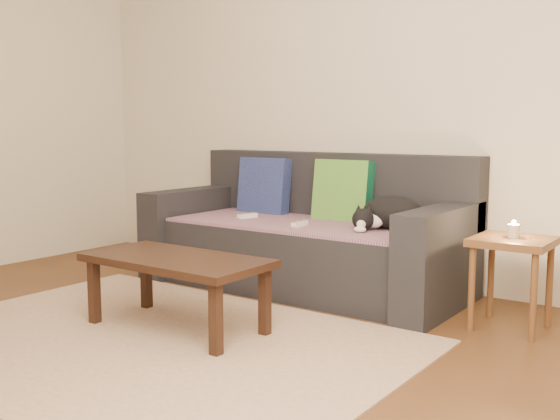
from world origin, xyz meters
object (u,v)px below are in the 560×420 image
Objects in this scene: wii_remote_b at (300,224)px; coffee_table at (176,266)px; cat at (390,213)px; wii_remote_a at (247,216)px; sofa at (307,240)px; side_table at (512,254)px.

wii_remote_b is 0.95m from coffee_table.
cat is 3.20× the size of wii_remote_a.
wii_remote_a is at bearing 109.23° from coffee_table.
cat reaches higher than wii_remote_a.
wii_remote_a is at bearing 74.58° from wii_remote_b.
sofa is 4.38× the size of cat.
sofa is 0.65m from cat.
sofa reaches higher than cat.
wii_remote_b is at bearing -175.49° from side_table.
coffee_table is at bearing -143.26° from side_table.
side_table is at bearing 36.74° from coffee_table.
wii_remote_b is at bearing -88.67° from wii_remote_a.
side_table is at bearing -76.90° from wii_remote_a.
sofa is 14.00× the size of wii_remote_b.
cat is 0.49× the size of coffee_table.
wii_remote_a is 1.75m from side_table.
cat is at bearing -69.31° from wii_remote_a.
wii_remote_a is 1.00× the size of wii_remote_b.
wii_remote_a is at bearing 179.84° from side_table.
sofa reaches higher than side_table.
cat reaches higher than side_table.
sofa is 2.16× the size of coffee_table.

